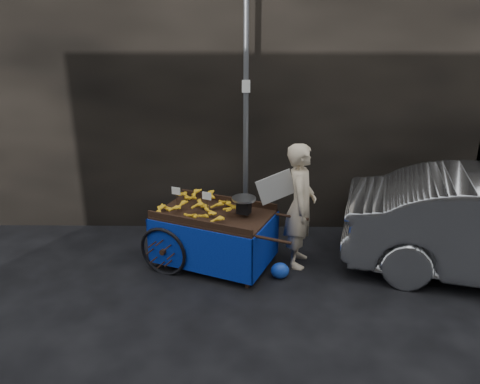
{
  "coord_description": "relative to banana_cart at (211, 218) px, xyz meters",
  "views": [
    {
      "loc": [
        0.3,
        -5.63,
        3.36
      ],
      "look_at": [
        0.22,
        0.5,
        1.04
      ],
      "focal_mm": 35.0,
      "sensor_mm": 36.0,
      "label": 1
    }
  ],
  "objects": [
    {
      "name": "ground",
      "position": [
        0.18,
        -0.34,
        -0.72
      ],
      "size": [
        80.0,
        80.0,
        0.0
      ],
      "primitive_type": "plane",
      "color": "black",
      "rests_on": "ground"
    },
    {
      "name": "banana_cart",
      "position": [
        0.0,
        0.0,
        0.0
      ],
      "size": [
        2.33,
        1.7,
        1.16
      ],
      "rotation": [
        0.0,
        0.0,
        -0.4
      ],
      "color": "black",
      "rests_on": "ground"
    },
    {
      "name": "street_pole",
      "position": [
        0.48,
        0.96,
        1.29
      ],
      "size": [
        0.12,
        0.1,
        4.0
      ],
      "color": "slate",
      "rests_on": "ground"
    },
    {
      "name": "vendor",
      "position": [
        1.24,
        0.03,
        0.18
      ],
      "size": [
        0.9,
        0.71,
        1.78
      ],
      "rotation": [
        0.0,
        0.0,
        1.39
      ],
      "color": "beige",
      "rests_on": "ground"
    },
    {
      "name": "building_wall",
      "position": [
        0.58,
        2.26,
        1.78
      ],
      "size": [
        13.5,
        2.0,
        5.0
      ],
      "color": "black",
      "rests_on": "ground"
    },
    {
      "name": "plastic_bag",
      "position": [
        0.96,
        -0.39,
        -0.6
      ],
      "size": [
        0.25,
        0.2,
        0.23
      ],
      "primitive_type": "ellipsoid",
      "color": "blue",
      "rests_on": "ground"
    }
  ]
}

